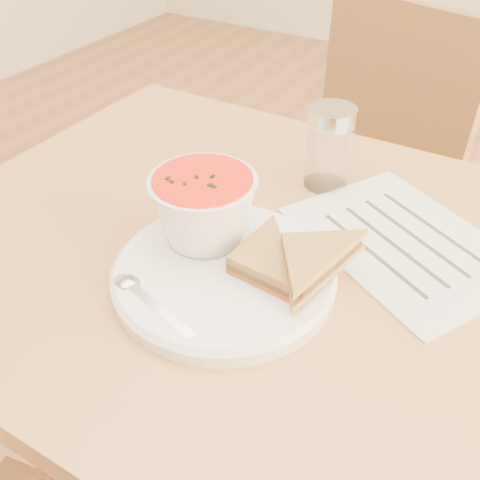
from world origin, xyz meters
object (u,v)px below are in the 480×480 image
Objects in this scene: dining_table at (281,427)px; condiment_shaker at (329,148)px; soup_bowl at (204,211)px; plate at (224,274)px; chair_far at (333,213)px.

dining_table is 8.27× the size of condiment_shaker.
plate is at bearing -35.77° from soup_bowl.
soup_bowl is (-0.10, -0.05, 0.44)m from dining_table.
soup_bowl is at bearing 111.24° from chair_far.
plate is 2.05× the size of soup_bowl.
plate is 2.18× the size of condiment_shaker.
condiment_shaker reaches higher than soup_bowl.
condiment_shaker is at bearing 73.17° from soup_bowl.
dining_table is at bearing 122.31° from chair_far.
dining_table is 1.12× the size of chair_far.
chair_far reaches higher than dining_table.
soup_bowl is at bearing 144.23° from plate.
chair_far is at bearing 97.46° from plate.
chair_far is (-0.13, 0.53, 0.07)m from dining_table.
chair_far reaches higher than condiment_shaker.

